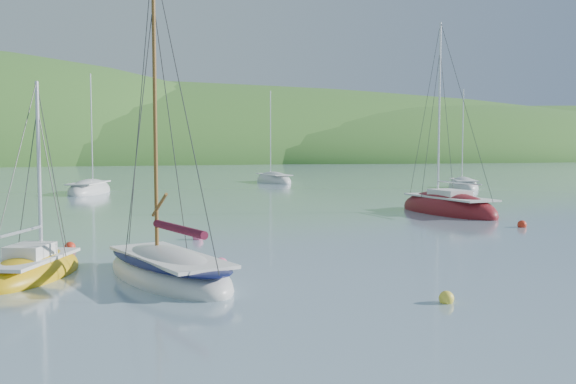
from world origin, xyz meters
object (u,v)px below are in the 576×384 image
object	(u,v)px
sloop_red	(448,209)
distant_sloop_d	(463,187)
sailboat_yellow	(32,272)
distant_sloop_b	(274,181)
daysailer_white	(168,272)
distant_sloop_a	(90,191)

from	to	relation	value
sloop_red	distant_sloop_d	xyz separation A→B (m)	(13.40, 19.02, -0.05)
sailboat_yellow	distant_sloop_b	size ratio (longest dim) A/B	0.60
daysailer_white	distant_sloop_b	xyz separation A→B (m)	(17.60, 48.48, -0.05)
daysailer_white	sailboat_yellow	xyz separation A→B (m)	(-3.96, 1.57, -0.07)
distant_sloop_a	distant_sloop_d	distance (m)	34.13
distant_sloop_a	distant_sloop_b	bearing A→B (deg)	46.69
sailboat_yellow	distant_sloop_a	bearing A→B (deg)	110.10
sailboat_yellow	distant_sloop_d	distance (m)	47.79
daysailer_white	distant_sloop_d	bearing A→B (deg)	29.65
distant_sloop_b	distant_sloop_d	bearing A→B (deg)	-51.83
sloop_red	distant_sloop_a	world-z (taller)	sloop_red
daysailer_white	sloop_red	distance (m)	23.29
distant_sloop_b	distant_sloop_d	world-z (taller)	distant_sloop_b
distant_sloop_a	distant_sloop_d	world-z (taller)	distant_sloop_a
distant_sloop_d	distant_sloop_b	bearing A→B (deg)	157.01
daysailer_white	distant_sloop_d	xyz separation A→B (m)	(31.85, 33.22, -0.06)
sailboat_yellow	distant_sloop_a	world-z (taller)	distant_sloop_a
sailboat_yellow	distant_sloop_b	xyz separation A→B (m)	(21.56, 46.91, 0.02)
distant_sloop_a	distant_sloop_d	size ratio (longest dim) A/B	1.09
sailboat_yellow	distant_sloop_d	bearing A→B (deg)	64.72
distant_sloop_b	daysailer_white	bearing A→B (deg)	-114.82
daysailer_white	sailboat_yellow	size ratio (longest dim) A/B	1.59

